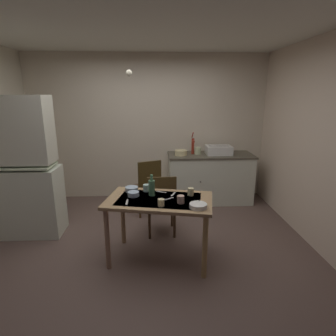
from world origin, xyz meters
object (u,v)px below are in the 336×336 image
at_px(hand_pump, 193,145).
at_px(dining_table, 159,207).
at_px(hutch_cabinet, 23,173).
at_px(mixing_bowl_counter, 181,153).
at_px(chair_by_counter, 147,186).
at_px(chair_far_side, 162,204).
at_px(serving_bowl_wide, 198,206).
at_px(sink_basin, 219,150).
at_px(teacup_cream, 181,199).
at_px(glass_bottle, 152,187).

distance_m(hand_pump, dining_table, 2.00).
distance_m(hutch_cabinet, dining_table, 1.97).
distance_m(mixing_bowl_counter, chair_by_counter, 0.87).
bearing_deg(chair_far_side, hand_pump, 65.21).
bearing_deg(serving_bowl_wide, chair_far_side, 113.30).
distance_m(sink_basin, hand_pump, 0.47).
relative_size(hutch_cabinet, dining_table, 1.46).
relative_size(hutch_cabinet, chair_by_counter, 2.08).
relative_size(hand_pump, dining_table, 0.30).
bearing_deg(hand_pump, mixing_bowl_counter, -156.82).
xyz_separation_m(hutch_cabinet, chair_far_side, (1.86, -0.14, -0.43)).
relative_size(hutch_cabinet, hand_pump, 4.89).
bearing_deg(chair_by_counter, mixing_bowl_counter, 39.49).
height_order(sink_basin, dining_table, sink_basin).
height_order(hutch_cabinet, hand_pump, hutch_cabinet).
xyz_separation_m(hutch_cabinet, hand_pump, (2.45, 1.15, 0.15)).
bearing_deg(hutch_cabinet, chair_by_counter, 19.16).
xyz_separation_m(mixing_bowl_counter, chair_far_side, (-0.37, -1.19, -0.46)).
height_order(chair_far_side, serving_bowl_wide, chair_far_side).
bearing_deg(hutch_cabinet, serving_bowl_wide, -23.87).
xyz_separation_m(teacup_cream, glass_bottle, (-0.32, 0.26, 0.06)).
bearing_deg(hand_pump, chair_far_side, -114.79).
bearing_deg(chair_far_side, serving_bowl_wide, -66.70).
xyz_separation_m(mixing_bowl_counter, glass_bottle, (-0.49, -1.64, -0.06)).
bearing_deg(hand_pump, glass_bottle, -112.45).
height_order(hand_pump, glass_bottle, hand_pump).
xyz_separation_m(serving_bowl_wide, glass_bottle, (-0.49, 0.39, 0.08)).
relative_size(hand_pump, chair_by_counter, 0.43).
bearing_deg(chair_by_counter, chair_far_side, -73.62).
bearing_deg(dining_table, hutch_cabinet, 158.66).
xyz_separation_m(sink_basin, dining_table, (-1.09, -1.81, -0.30)).
height_order(hand_pump, dining_table, hand_pump).
bearing_deg(chair_far_side, glass_bottle, -105.36).
bearing_deg(serving_bowl_wide, teacup_cream, 141.31).
bearing_deg(sink_basin, mixing_bowl_counter, -175.78).
xyz_separation_m(hutch_cabinet, glass_bottle, (1.73, -0.59, -0.03)).
bearing_deg(glass_bottle, hand_pump, 67.55).
distance_m(hand_pump, chair_far_side, 1.53).
bearing_deg(hutch_cabinet, mixing_bowl_counter, 25.23).
height_order(mixing_bowl_counter, chair_far_side, mixing_bowl_counter).
relative_size(hutch_cabinet, chair_far_side, 2.16).
bearing_deg(glass_bottle, chair_far_side, 74.64).
bearing_deg(dining_table, sink_basin, 59.02).
xyz_separation_m(mixing_bowl_counter, serving_bowl_wide, (-0.01, -2.03, -0.14)).
bearing_deg(chair_far_side, hutch_cabinet, 175.77).
bearing_deg(chair_by_counter, sink_basin, 22.75).
height_order(hutch_cabinet, dining_table, hutch_cabinet).
bearing_deg(sink_basin, hand_pump, 174.33).
distance_m(sink_basin, chair_by_counter, 1.44).
distance_m(sink_basin, dining_table, 2.13).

